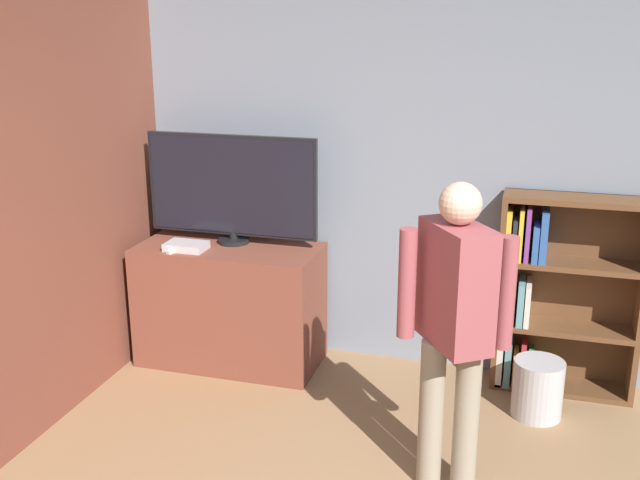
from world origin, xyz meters
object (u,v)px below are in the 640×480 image
television (232,188)px  bookshelf (553,295)px  waste_bin (538,388)px  game_console (186,246)px  person (454,315)px

television → bookshelf: bearing=3.3°
bookshelf → waste_bin: 0.63m
waste_bin → game_console: bearing=178.9°
television → game_console: (-0.25, -0.24, -0.37)m
game_console → bookshelf: size_ratio=0.21×
television → game_console: 0.51m
bookshelf → waste_bin: size_ratio=3.60×
person → waste_bin: 1.27m
bookshelf → person: bearing=-111.1°
game_console → bookshelf: (2.41, 0.37, -0.23)m
television → waste_bin: bearing=-7.8°
television → bookshelf: 2.25m
game_console → waste_bin: size_ratio=0.75×
bookshelf → person: (-0.50, -1.30, 0.32)m
game_console → person: size_ratio=0.17×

